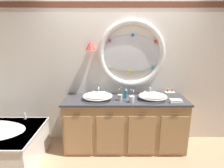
{
  "coord_description": "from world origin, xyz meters",
  "views": [
    {
      "loc": [
        -0.12,
        -2.51,
        1.82
      ],
      "look_at": [
        -0.11,
        0.25,
        1.11
      ],
      "focal_mm": 29.09,
      "sensor_mm": 36.0,
      "label": 1
    }
  ],
  "objects_px": {
    "sink_basin_right": "(152,96)",
    "toothbrush_holder_left": "(119,97)",
    "folded_hand_towel": "(175,101)",
    "toiletry_basket": "(169,93)",
    "toothbrush_holder_right": "(131,99)",
    "soap_dispenser": "(125,94)",
    "sink_basin_left": "(97,96)"
  },
  "relations": [
    {
      "from": "sink_basin_right",
      "to": "soap_dispenser",
      "type": "bearing_deg",
      "value": 169.23
    },
    {
      "from": "toothbrush_holder_left",
      "to": "folded_hand_towel",
      "type": "bearing_deg",
      "value": -7.3
    },
    {
      "from": "toothbrush_holder_right",
      "to": "toiletry_basket",
      "type": "xyz_separation_m",
      "value": [
        0.69,
        0.35,
        -0.02
      ]
    },
    {
      "from": "toothbrush_holder_right",
      "to": "soap_dispenser",
      "type": "distance_m",
      "value": 0.22
    },
    {
      "from": "soap_dispenser",
      "to": "toiletry_basket",
      "type": "height_order",
      "value": "soap_dispenser"
    },
    {
      "from": "sink_basin_left",
      "to": "folded_hand_towel",
      "type": "bearing_deg",
      "value": -7.23
    },
    {
      "from": "toothbrush_holder_left",
      "to": "toothbrush_holder_right",
      "type": "distance_m",
      "value": 0.2
    },
    {
      "from": "toothbrush_holder_right",
      "to": "folded_hand_towel",
      "type": "bearing_deg",
      "value": -1.84
    },
    {
      "from": "sink_basin_left",
      "to": "toiletry_basket",
      "type": "relative_size",
      "value": 2.99
    },
    {
      "from": "sink_basin_left",
      "to": "toiletry_basket",
      "type": "xyz_separation_m",
      "value": [
        1.22,
        0.22,
        -0.02
      ]
    },
    {
      "from": "toothbrush_holder_right",
      "to": "toiletry_basket",
      "type": "height_order",
      "value": "toothbrush_holder_right"
    },
    {
      "from": "toothbrush_holder_right",
      "to": "soap_dispenser",
      "type": "relative_size",
      "value": 1.34
    },
    {
      "from": "soap_dispenser",
      "to": "sink_basin_right",
      "type": "bearing_deg",
      "value": -10.77
    },
    {
      "from": "toothbrush_holder_right",
      "to": "soap_dispenser",
      "type": "xyz_separation_m",
      "value": [
        -0.07,
        0.21,
        0.01
      ]
    },
    {
      "from": "folded_hand_towel",
      "to": "toiletry_basket",
      "type": "bearing_deg",
      "value": 86.72
    },
    {
      "from": "sink_basin_right",
      "to": "toiletry_basket",
      "type": "distance_m",
      "value": 0.41
    },
    {
      "from": "toothbrush_holder_right",
      "to": "toiletry_basket",
      "type": "distance_m",
      "value": 0.77
    },
    {
      "from": "toothbrush_holder_right",
      "to": "soap_dispenser",
      "type": "height_order",
      "value": "toothbrush_holder_right"
    },
    {
      "from": "toothbrush_holder_left",
      "to": "toiletry_basket",
      "type": "height_order",
      "value": "toothbrush_holder_left"
    },
    {
      "from": "toothbrush_holder_left",
      "to": "toiletry_basket",
      "type": "distance_m",
      "value": 0.91
    },
    {
      "from": "sink_basin_right",
      "to": "soap_dispenser",
      "type": "xyz_separation_m",
      "value": [
        -0.42,
        0.08,
        0.01
      ]
    },
    {
      "from": "folded_hand_towel",
      "to": "toothbrush_holder_left",
      "type": "bearing_deg",
      "value": 172.7
    },
    {
      "from": "folded_hand_towel",
      "to": "toiletry_basket",
      "type": "distance_m",
      "value": 0.37
    },
    {
      "from": "sink_basin_right",
      "to": "toothbrush_holder_left",
      "type": "xyz_separation_m",
      "value": [
        -0.53,
        -0.04,
        0.0
      ]
    },
    {
      "from": "sink_basin_right",
      "to": "toothbrush_holder_left",
      "type": "distance_m",
      "value": 0.53
    },
    {
      "from": "sink_basin_right",
      "to": "toothbrush_holder_right",
      "type": "bearing_deg",
      "value": -159.53
    },
    {
      "from": "sink_basin_left",
      "to": "toiletry_basket",
      "type": "height_order",
      "value": "toiletry_basket"
    },
    {
      "from": "soap_dispenser",
      "to": "toothbrush_holder_left",
      "type": "bearing_deg",
      "value": -130.01
    },
    {
      "from": "folded_hand_towel",
      "to": "sink_basin_left",
      "type": "bearing_deg",
      "value": 172.77
    },
    {
      "from": "sink_basin_left",
      "to": "toiletry_basket",
      "type": "bearing_deg",
      "value": 10.33
    },
    {
      "from": "soap_dispenser",
      "to": "sink_basin_left",
      "type": "bearing_deg",
      "value": -169.93
    },
    {
      "from": "sink_basin_left",
      "to": "toothbrush_holder_right",
      "type": "height_order",
      "value": "toothbrush_holder_right"
    }
  ]
}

